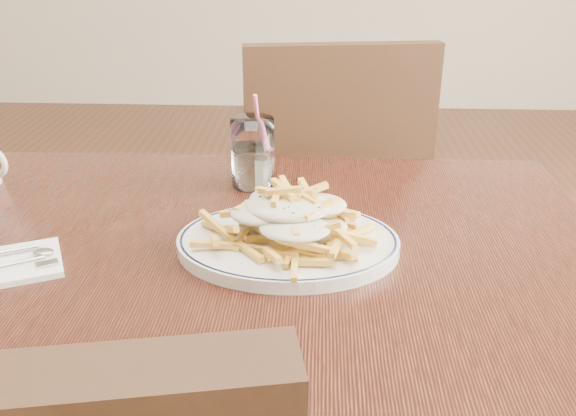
# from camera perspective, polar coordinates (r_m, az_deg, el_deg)

# --- Properties ---
(table) EXTENTS (1.20, 0.80, 0.75)m
(table) POSITION_cam_1_polar(r_m,az_deg,el_deg) (1.04, -5.47, -7.06)
(table) COLOR black
(table) RESTS_ON ground
(chair_far) EXTENTS (0.50, 0.50, 0.96)m
(chair_far) POSITION_cam_1_polar(r_m,az_deg,el_deg) (1.67, 3.82, 0.91)
(chair_far) COLOR black
(chair_far) RESTS_ON ground
(fries_plate) EXTENTS (0.38, 0.35, 0.02)m
(fries_plate) POSITION_cam_1_polar(r_m,az_deg,el_deg) (0.97, -0.00, -3.13)
(fries_plate) COLOR white
(fries_plate) RESTS_ON table
(loaded_fries) EXTENTS (0.29, 0.26, 0.07)m
(loaded_fries) POSITION_cam_1_polar(r_m,az_deg,el_deg) (0.95, -0.00, -0.51)
(loaded_fries) COLOR gold
(loaded_fries) RESTS_ON fries_plate
(water_glass) EXTENTS (0.08, 0.08, 0.18)m
(water_glass) POSITION_cam_1_polar(r_m,az_deg,el_deg) (1.19, -3.14, 4.59)
(water_glass) COLOR white
(water_glass) RESTS_ON table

